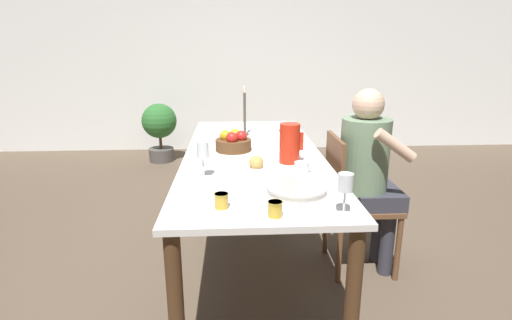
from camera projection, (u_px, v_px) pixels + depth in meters
The scene contains 17 objects.
ground_plane at pixel (253, 257), 2.82m from camera, with size 20.00×20.00×0.00m, color brown.
wall_back at pixel (242, 55), 5.41m from camera, with size 10.00×0.06×2.60m.
dining_table at pixel (253, 166), 2.63m from camera, with size 0.88×2.20×0.76m.
chair_person_side at pixel (352, 199), 2.57m from camera, with size 0.42×0.42×0.90m.
person_seated at pixel (369, 166), 2.49m from camera, with size 0.39×0.41×1.19m.
red_pitcher at pixel (290, 143), 2.37m from camera, with size 0.15×0.12×0.24m.
wine_glass_water at pixel (203, 151), 2.09m from camera, with size 0.06×0.06×0.20m.
wine_glass_juice at pixel (345, 185), 1.63m from camera, with size 0.06×0.06×0.18m.
teacup_near_person at pixel (302, 169), 2.18m from camera, with size 0.14×0.14×0.07m.
teacup_across at pixel (282, 143), 2.75m from camera, with size 0.14×0.14×0.07m.
serving_tray at pixel (297, 189), 1.92m from camera, with size 0.29×0.29×0.03m.
bread_plate at pixel (257, 165), 2.26m from camera, with size 0.21×0.21×0.08m.
jam_jar_amber at pixel (275, 208), 1.64m from camera, with size 0.06×0.06×0.07m.
jam_jar_red at pixel (221, 200), 1.73m from camera, with size 0.06×0.06×0.07m.
fruit_bowl at pixel (233, 142), 2.66m from camera, with size 0.24×0.24×0.14m.
candlestick_tall at pixel (245, 116), 3.07m from camera, with size 0.06×0.06×0.38m.
potted_plant at pixel (160, 127), 5.00m from camera, with size 0.43×0.43×0.74m.
Camera 1 is at (-0.12, -2.51, 1.45)m, focal length 28.00 mm.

